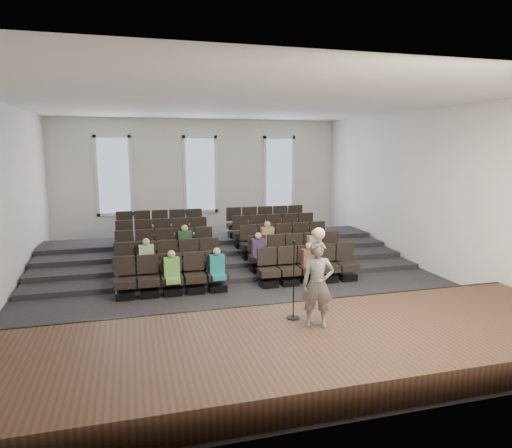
{
  "coord_description": "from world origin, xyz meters",
  "views": [
    {
      "loc": [
        -2.88,
        -12.31,
        3.84
      ],
      "look_at": [
        0.66,
        0.5,
        1.6
      ],
      "focal_mm": 32.0,
      "sensor_mm": 36.0,
      "label": 1
    }
  ],
  "objects": [
    {
      "name": "audience",
      "position": [
        0.0,
        0.32,
        0.81
      ],
      "size": [
        5.45,
        2.64,
        1.1
      ],
      "color": "#63B146",
      "rests_on": "seating_rows"
    },
    {
      "name": "speaker",
      "position": [
        0.42,
        -4.7,
        1.32
      ],
      "size": [
        0.69,
        0.57,
        1.63
      ],
      "primitive_type": "imported",
      "rotation": [
        0.0,
        0.0,
        -0.34
      ],
      "color": "#64625F",
      "rests_on": "stage"
    },
    {
      "name": "ceiling",
      "position": [
        0.0,
        0.0,
        5.01
      ],
      "size": [
        12.0,
        14.0,
        0.02
      ],
      "primitive_type": "cube",
      "color": "white",
      "rests_on": "ground"
    },
    {
      "name": "windows",
      "position": [
        0.0,
        6.95,
        2.7
      ],
      "size": [
        8.44,
        0.1,
        3.24
      ],
      "color": "white",
      "rests_on": "wall_back"
    },
    {
      "name": "mic_stand",
      "position": [
        0.11,
        -4.24,
        0.97
      ],
      "size": [
        0.26,
        0.26,
        1.58
      ],
      "color": "black",
      "rests_on": "stage"
    },
    {
      "name": "risers",
      "position": [
        0.0,
        3.17,
        0.2
      ],
      "size": [
        11.8,
        4.8,
        0.6
      ],
      "color": "black",
      "rests_on": "ground"
    },
    {
      "name": "seating_rows",
      "position": [
        -0.0,
        1.54,
        0.68
      ],
      "size": [
        6.8,
        4.7,
        1.67
      ],
      "color": "black",
      "rests_on": "ground"
    },
    {
      "name": "ground",
      "position": [
        0.0,
        0.0,
        0.0
      ],
      "size": [
        14.0,
        14.0,
        0.0
      ],
      "primitive_type": "plane",
      "color": "black",
      "rests_on": "ground"
    },
    {
      "name": "wall_front",
      "position": [
        0.0,
        -7.02,
        2.5
      ],
      "size": [
        12.0,
        0.04,
        5.0
      ],
      "primitive_type": "cube",
      "color": "white",
      "rests_on": "ground"
    },
    {
      "name": "stage",
      "position": [
        0.0,
        -5.1,
        0.25
      ],
      "size": [
        11.8,
        3.6,
        0.5
      ],
      "primitive_type": "cube",
      "color": "#402A1B",
      "rests_on": "ground"
    },
    {
      "name": "wall_right",
      "position": [
        6.02,
        0.0,
        2.5
      ],
      "size": [
        0.04,
        14.0,
        5.0
      ],
      "primitive_type": "cube",
      "color": "white",
      "rests_on": "ground"
    },
    {
      "name": "stage_lip",
      "position": [
        0.0,
        -3.33,
        0.25
      ],
      "size": [
        11.8,
        0.06,
        0.52
      ],
      "primitive_type": "cube",
      "color": "black",
      "rests_on": "ground"
    },
    {
      "name": "wall_back",
      "position": [
        0.0,
        7.02,
        2.5
      ],
      "size": [
        12.0,
        0.04,
        5.0
      ],
      "primitive_type": "cube",
      "color": "white",
      "rests_on": "ground"
    }
  ]
}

